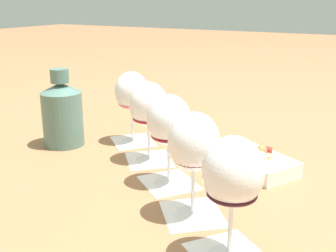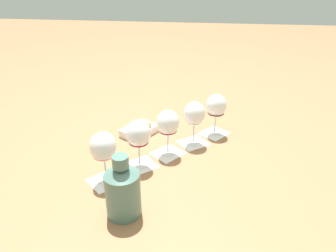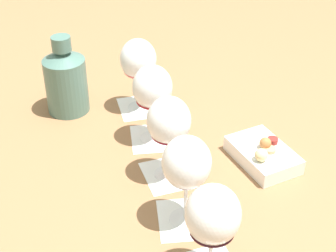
# 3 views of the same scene
# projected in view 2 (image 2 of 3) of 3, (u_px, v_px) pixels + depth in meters

# --- Properties ---
(ground_plane) EXTENTS (8.00, 8.00, 0.00)m
(ground_plane) POSITION_uv_depth(u_px,v_px,m) (168.00, 153.00, 1.23)
(ground_plane) COLOR #936642
(tasting_card_0) EXTENTS (0.16, 0.16, 0.00)m
(tasting_card_0) POSITION_uv_depth(u_px,v_px,m) (107.00, 180.00, 1.06)
(tasting_card_0) COLOR white
(tasting_card_0) RESTS_ON ground_plane
(tasting_card_1) EXTENTS (0.16, 0.16, 0.00)m
(tasting_card_1) POSITION_uv_depth(u_px,v_px,m) (140.00, 166.00, 1.15)
(tasting_card_1) COLOR white
(tasting_card_1) RESTS_ON ground_plane
(tasting_card_2) EXTENTS (0.15, 0.16, 0.00)m
(tasting_card_2) POSITION_uv_depth(u_px,v_px,m) (168.00, 153.00, 1.23)
(tasting_card_2) COLOR white
(tasting_card_2) RESTS_ON ground_plane
(tasting_card_3) EXTENTS (0.16, 0.15, 0.00)m
(tasting_card_3) POSITION_uv_depth(u_px,v_px,m) (193.00, 143.00, 1.30)
(tasting_card_3) COLOR white
(tasting_card_3) RESTS_ON ground_plane
(tasting_card_4) EXTENTS (0.15, 0.16, 0.00)m
(tasting_card_4) POSITION_uv_depth(u_px,v_px,m) (214.00, 133.00, 1.38)
(tasting_card_4) COLOR white
(tasting_card_4) RESTS_ON ground_plane
(wine_glass_0) EXTENTS (0.09, 0.09, 0.19)m
(wine_glass_0) POSITION_uv_depth(u_px,v_px,m) (103.00, 149.00, 1.00)
(wine_glass_0) COLOR white
(wine_glass_0) RESTS_ON tasting_card_0
(wine_glass_1) EXTENTS (0.09, 0.09, 0.19)m
(wine_glass_1) POSITION_uv_depth(u_px,v_px,m) (138.00, 135.00, 1.09)
(wine_glass_1) COLOR white
(wine_glass_1) RESTS_ON tasting_card_1
(wine_glass_2) EXTENTS (0.09, 0.09, 0.19)m
(wine_glass_2) POSITION_uv_depth(u_px,v_px,m) (168.00, 124.00, 1.17)
(wine_glass_2) COLOR white
(wine_glass_2) RESTS_ON tasting_card_2
(wine_glass_3) EXTENTS (0.09, 0.09, 0.19)m
(wine_glass_3) POSITION_uv_depth(u_px,v_px,m) (194.00, 116.00, 1.25)
(wine_glass_3) COLOR white
(wine_glass_3) RESTS_ON tasting_card_3
(wine_glass_4) EXTENTS (0.09, 0.09, 0.19)m
(wine_glass_4) POSITION_uv_depth(u_px,v_px,m) (216.00, 107.00, 1.32)
(wine_glass_4) COLOR white
(wine_glass_4) RESTS_ON tasting_card_4
(ceramic_vase) EXTENTS (0.11, 0.11, 0.20)m
(ceramic_vase) POSITION_uv_depth(u_px,v_px,m) (123.00, 190.00, 0.88)
(ceramic_vase) COLOR #4C7066
(ceramic_vase) RESTS_ON ground_plane
(snack_dish) EXTENTS (0.17, 0.19, 0.06)m
(snack_dish) POSITION_uv_depth(u_px,v_px,m) (140.00, 130.00, 1.37)
(snack_dish) COLOR white
(snack_dish) RESTS_ON ground_plane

